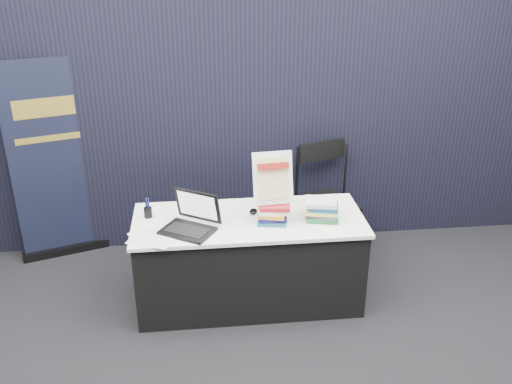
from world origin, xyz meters
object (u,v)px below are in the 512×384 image
object	(u,v)px
display_table	(249,260)
laptop	(187,221)
stacking_chair	(325,197)
info_sign	(273,179)
book_stack_short	(322,210)
book_stack_tall	(273,213)
pullup_banner	(55,173)

from	to	relation	value
display_table	laptop	bearing A→B (deg)	-165.97
stacking_chair	info_sign	bearing A→B (deg)	-146.76
display_table	book_stack_short	xyz separation A→B (m)	(0.56, -0.07, 0.46)
book_stack_tall	book_stack_short	distance (m)	0.38
display_table	laptop	distance (m)	0.66
display_table	book_stack_tall	size ratio (longest dim) A/B	7.30
stacking_chair	book_stack_tall	bearing A→B (deg)	-145.56
laptop	display_table	bearing A→B (deg)	45.53
laptop	book_stack_short	distance (m)	1.03
book_stack_short	stacking_chair	xyz separation A→B (m)	(0.20, 0.73, -0.24)
laptop	pullup_banner	size ratio (longest dim) A/B	0.25
pullup_banner	stacking_chair	world-z (taller)	pullup_banner
display_table	book_stack_tall	bearing A→B (deg)	-23.86
laptop	book_stack_short	world-z (taller)	laptop
display_table	pullup_banner	xyz separation A→B (m)	(-1.65, 0.95, 0.44)
info_sign	stacking_chair	xyz separation A→B (m)	(0.58, 0.70, -0.51)
book_stack_tall	info_sign	bearing A→B (deg)	90.00
book_stack_short	display_table	bearing A→B (deg)	172.46
display_table	laptop	xyz separation A→B (m)	(-0.47, -0.12, 0.44)
laptop	book_stack_tall	world-z (taller)	laptop
book_stack_tall	book_stack_short	size ratio (longest dim) A/B	0.91
info_sign	pullup_banner	bearing A→B (deg)	147.20
book_stack_short	info_sign	world-z (taller)	info_sign
display_table	stacking_chair	world-z (taller)	stacking_chair
laptop	stacking_chair	distance (m)	1.47
book_stack_tall	stacking_chair	bearing A→B (deg)	51.64
display_table	book_stack_tall	world-z (taller)	book_stack_tall
book_stack_tall	pullup_banner	bearing A→B (deg)	150.74
book_stack_short	info_sign	bearing A→B (deg)	176.18
display_table	info_sign	bearing A→B (deg)	-15.19
info_sign	stacking_chair	world-z (taller)	info_sign
book_stack_short	stacking_chair	bearing A→B (deg)	74.62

